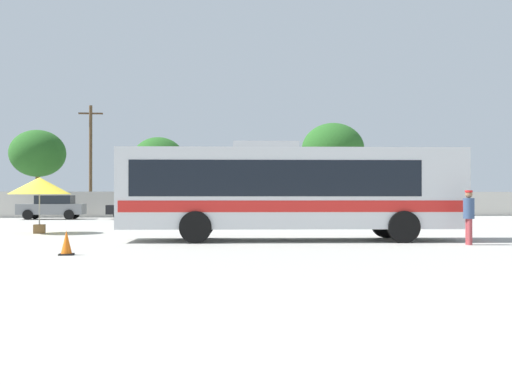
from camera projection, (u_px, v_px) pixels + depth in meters
name	position (u px, v px, depth m)	size (l,w,h in m)	color
ground_plane	(265.00, 226.00, 31.71)	(300.00, 300.00, 0.00)	#A3A099
perimeter_wall	(239.00, 204.00, 45.59)	(80.00, 0.30, 1.81)	beige
coach_bus_silver_red	(287.00, 188.00, 21.65)	(11.74, 3.55, 3.35)	silver
attendant_by_bus_door	(469.00, 214.00, 19.71)	(0.36, 0.36, 1.70)	#99383D
vendor_umbrella_secondary_yellow	(39.00, 186.00, 25.67)	(2.49, 2.49, 2.27)	gray
parked_car_leftmost_grey	(53.00, 207.00, 40.94)	(4.16, 2.09, 1.55)	slate
parked_car_second_black	(141.00, 207.00, 41.38)	(4.45, 2.28, 1.41)	black
parked_car_third_silver	(221.00, 207.00, 42.41)	(4.62, 2.09, 1.47)	#B7BABF
utility_pole_near	(91.00, 158.00, 47.52)	(1.80, 0.24, 8.30)	#4C3823
roadside_tree_left	(38.00, 154.00, 49.44)	(4.32, 4.32, 6.66)	brown
roadside_tree_midleft	(158.00, 160.00, 48.23)	(4.01, 4.01, 5.98)	brown
roadside_tree_midright	(333.00, 150.00, 50.86)	(5.02, 5.02, 7.36)	brown
traffic_cone_on_apron	(66.00, 243.00, 16.34)	(0.36, 0.36, 0.64)	black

